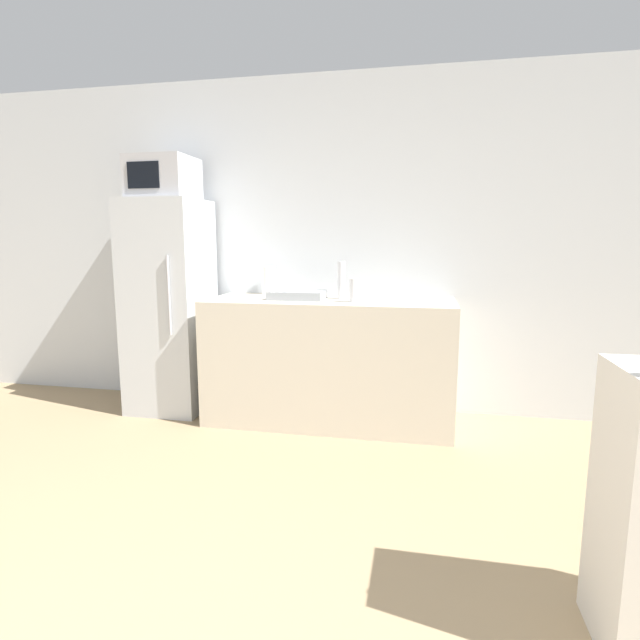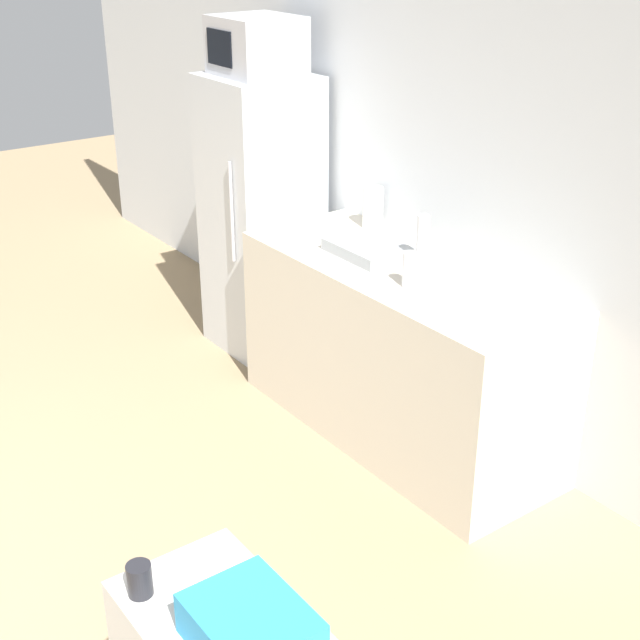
{
  "view_description": "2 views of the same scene",
  "coord_description": "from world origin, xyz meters",
  "px_view_note": "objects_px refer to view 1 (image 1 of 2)",
  "views": [
    {
      "loc": [
        0.78,
        -0.57,
        1.34
      ],
      "look_at": [
        0.2,
        2.25,
        0.88
      ],
      "focal_mm": 28.0,
      "sensor_mm": 36.0,
      "label": 1
    },
    {
      "loc": [
        3.13,
        0.31,
        2.5
      ],
      "look_at": [
        0.32,
        2.36,
        0.89
      ],
      "focal_mm": 50.0,
      "sensor_mm": 36.0,
      "label": 2
    }
  ],
  "objects_px": {
    "bottle_tall": "(341,280)",
    "bottle_short": "(354,290)",
    "refrigerator": "(170,307)",
    "microwave": "(163,178)",
    "paper_towel_roll": "(269,280)"
  },
  "relations": [
    {
      "from": "bottle_tall",
      "to": "bottle_short",
      "type": "distance_m",
      "value": 0.23
    },
    {
      "from": "microwave",
      "to": "bottle_short",
      "type": "distance_m",
      "value": 1.7
    },
    {
      "from": "microwave",
      "to": "bottle_tall",
      "type": "relative_size",
      "value": 1.65
    },
    {
      "from": "microwave",
      "to": "bottle_short",
      "type": "height_order",
      "value": "microwave"
    },
    {
      "from": "paper_towel_roll",
      "to": "refrigerator",
      "type": "bearing_deg",
      "value": -162.14
    },
    {
      "from": "bottle_short",
      "to": "paper_towel_roll",
      "type": "height_order",
      "value": "paper_towel_roll"
    },
    {
      "from": "bottle_tall",
      "to": "bottle_short",
      "type": "bearing_deg",
      "value": -57.26
    },
    {
      "from": "refrigerator",
      "to": "microwave",
      "type": "bearing_deg",
      "value": -106.43
    },
    {
      "from": "refrigerator",
      "to": "bottle_short",
      "type": "distance_m",
      "value": 1.5
    },
    {
      "from": "microwave",
      "to": "bottle_tall",
      "type": "xyz_separation_m",
      "value": [
        1.37,
        0.03,
        -0.76
      ]
    },
    {
      "from": "bottle_tall",
      "to": "bottle_short",
      "type": "relative_size",
      "value": 1.65
    },
    {
      "from": "paper_towel_roll",
      "to": "bottle_short",
      "type": "bearing_deg",
      "value": -27.82
    },
    {
      "from": "refrigerator",
      "to": "bottle_tall",
      "type": "height_order",
      "value": "refrigerator"
    },
    {
      "from": "refrigerator",
      "to": "bottle_tall",
      "type": "xyz_separation_m",
      "value": [
        1.37,
        0.03,
        0.23
      ]
    },
    {
      "from": "refrigerator",
      "to": "bottle_short",
      "type": "height_order",
      "value": "refrigerator"
    }
  ]
}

